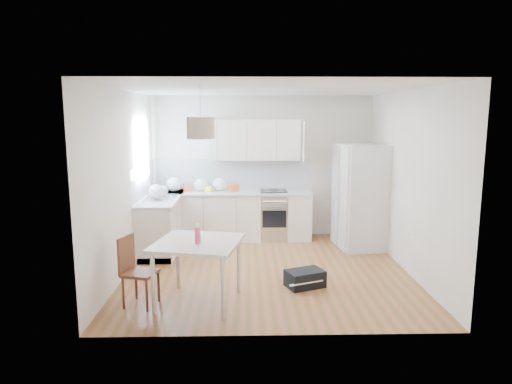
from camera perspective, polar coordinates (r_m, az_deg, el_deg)
The scene contains 29 objects.
floor at distance 7.06m, azimuth 1.42°, elevation -9.70°, with size 4.20×4.20×0.00m, color brown.
ceiling at distance 6.68m, azimuth 1.52°, elevation 12.74°, with size 4.20×4.20×0.00m, color white.
wall_back at distance 8.82m, azimuth 0.80°, elevation 3.18°, with size 4.20×4.20×0.00m, color beige.
wall_left at distance 6.96m, azimuth -16.08°, elevation 1.09°, with size 4.20×4.20×0.00m, color beige.
wall_right at distance 7.16m, azimuth 18.51°, elevation 1.20°, with size 4.20×4.20×0.00m, color beige.
window_glassblock at distance 8.02m, azimuth -14.07°, elevation 5.13°, with size 0.02×1.00×1.00m, color #BFE0F9.
cabinets_back at distance 8.67m, azimuth -3.11°, elevation -3.04°, with size 3.00×0.60×0.88m, color silver.
cabinets_left at distance 8.21m, azimuth -11.66°, elevation -3.94°, with size 0.60×1.80×0.88m, color silver.
counter_back at distance 8.58m, azimuth -3.14°, elevation -0.04°, with size 3.02×0.64×0.04m, color #BABCC0.
counter_left at distance 8.12m, azimuth -11.76°, elevation -0.78°, with size 0.64×1.82×0.04m, color #BABCC0.
backsplash_back at distance 8.83m, azimuth -3.10°, elevation 2.26°, with size 3.00×0.01×0.58m, color white.
backsplash_left at distance 8.13m, azimuth -13.88°, elevation 1.37°, with size 0.01×1.80×0.58m, color white.
upper_cabinets at distance 8.61m, azimuth -0.16°, elevation 6.53°, with size 1.70×0.32×0.75m, color silver.
range_oven at distance 8.68m, azimuth 2.18°, elevation -3.02°, with size 0.50×0.61×0.88m, color silver, non-canonical shape.
sink at distance 8.07m, azimuth -11.83°, elevation -0.74°, with size 0.50×0.80×0.16m, color silver, non-canonical shape.
refrigerator at distance 8.26m, azimuth 13.05°, elevation -0.52°, with size 0.87×0.92×1.84m, color silver, non-canonical shape.
dining_table at distance 5.73m, azimuth -7.28°, elevation -6.98°, with size 1.18×1.18×0.79m.
dining_chair at distance 5.86m, azimuth -14.25°, elevation -9.57°, with size 0.37×0.37×0.88m, color #4A2316, non-canonical shape.
drink_bottle at distance 5.58m, azimuth -7.31°, elevation -5.20°, with size 0.07×0.07×0.24m, color #E64067.
gym_bag at distance 6.41m, azimuth 6.13°, elevation -10.70°, with size 0.50×0.33×0.23m, color black.
pendant_lamp at distance 5.60m, azimuth -6.94°, elevation 7.97°, with size 0.34×0.34×0.26m, color #B8A88E.
grocery_bag_a at distance 8.66m, azimuth -10.21°, elevation 0.94°, with size 0.30×0.25×0.27m, color white.
grocery_bag_b at distance 8.65m, azimuth -6.85°, elevation 0.92°, with size 0.27×0.23×0.24m, color white.
grocery_bag_c at distance 8.62m, azimuth -4.52°, elevation 0.95°, with size 0.27×0.23×0.25m, color white.
grocery_bag_d at distance 8.27m, azimuth -11.65°, elevation 0.18°, with size 0.20×0.17×0.18m, color white.
grocery_bag_e at distance 7.94m, azimuth -12.34°, elevation 0.03°, with size 0.28×0.24×0.25m, color white.
snack_orange at distance 8.57m, azimuth -2.77°, elevation 0.48°, with size 0.17×0.11×0.12m, color #E54A14.
snack_yellow at distance 8.57m, azimuth -5.90°, elevation 0.38°, with size 0.14×0.09×0.10m, color yellow.
snack_red at distance 8.70m, azimuth -8.52°, elevation 0.47°, with size 0.15×0.09×0.10m, color #B93A17.
Camera 1 is at (-0.33, -6.66, 2.33)m, focal length 32.00 mm.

